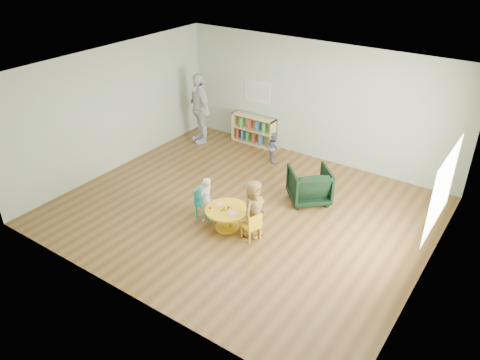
{
  "coord_description": "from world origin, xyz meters",
  "views": [
    {
      "loc": [
        4.44,
        -6.53,
        5.08
      ],
      "look_at": [
        0.13,
        -0.3,
        0.88
      ],
      "focal_mm": 35.0,
      "sensor_mm": 36.0,
      "label": 1
    }
  ],
  "objects": [
    {
      "name": "activity_table",
      "position": [
        0.09,
        -0.66,
        0.29
      ],
      "size": [
        0.83,
        0.83,
        0.46
      ],
      "rotation": [
        0.0,
        0.0,
        0.33
      ],
      "color": "yellow",
      "rests_on": "ground"
    },
    {
      "name": "alphabet_poster",
      "position": [
        -1.6,
        2.98,
        1.35
      ],
      "size": [
        0.74,
        0.01,
        0.54
      ],
      "color": "white",
      "rests_on": "ground"
    },
    {
      "name": "adult_caretaker",
      "position": [
        -2.81,
        2.15,
        0.91
      ],
      "size": [
        1.15,
        0.9,
        1.82
      ],
      "primitive_type": "imported",
      "rotation": [
        0.0,
        0.0,
        -0.5
      ],
      "color": "silver",
      "rests_on": "ground"
    },
    {
      "name": "child_left",
      "position": [
        -0.4,
        -0.66,
        0.45
      ],
      "size": [
        0.23,
        0.34,
        0.91
      ],
      "primitive_type": "imported",
      "rotation": [
        0.0,
        0.0,
        -1.53
      ],
      "color": "silver",
      "rests_on": "ground"
    },
    {
      "name": "child_right",
      "position": [
        0.62,
        -0.58,
        0.56
      ],
      "size": [
        0.4,
        0.58,
        1.12
      ],
      "primitive_type": "imported",
      "rotation": [
        0.0,
        0.0,
        1.66
      ],
      "color": "gold",
      "rests_on": "ground"
    },
    {
      "name": "bookshelf",
      "position": [
        -1.61,
        2.86,
        0.37
      ],
      "size": [
        1.2,
        0.3,
        0.75
      ],
      "color": "tan",
      "rests_on": "ground"
    },
    {
      "name": "kid_chair_right",
      "position": [
        0.68,
        -0.7,
        0.3
      ],
      "size": [
        0.38,
        0.38,
        0.55
      ],
      "rotation": [
        0.0,
        0.0,
        1.21
      ],
      "color": "yellow",
      "rests_on": "ground"
    },
    {
      "name": "armchair",
      "position": [
        0.9,
        1.09,
        0.37
      ],
      "size": [
        1.12,
        1.12,
        0.73
      ],
      "primitive_type": "imported",
      "rotation": [
        0.0,
        0.0,
        3.89
      ],
      "color": "black",
      "rests_on": "ground"
    },
    {
      "name": "room",
      "position": [
        0.01,
        0.0,
        1.89
      ],
      "size": [
        7.1,
        7.0,
        2.8
      ],
      "color": "brown",
      "rests_on": "ground"
    },
    {
      "name": "kid_chair_left",
      "position": [
        -0.51,
        -0.6,
        0.33
      ],
      "size": [
        0.37,
        0.37,
        0.62
      ],
      "rotation": [
        0.0,
        0.0,
        -1.45
      ],
      "color": "#18887C",
      "rests_on": "ground"
    },
    {
      "name": "toddler",
      "position": [
        -0.64,
        2.25,
        0.36
      ],
      "size": [
        0.45,
        0.44,
        0.73
      ],
      "primitive_type": "imported",
      "rotation": [
        0.0,
        0.0,
        2.38
      ],
      "color": "#171F3A",
      "rests_on": "ground"
    }
  ]
}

